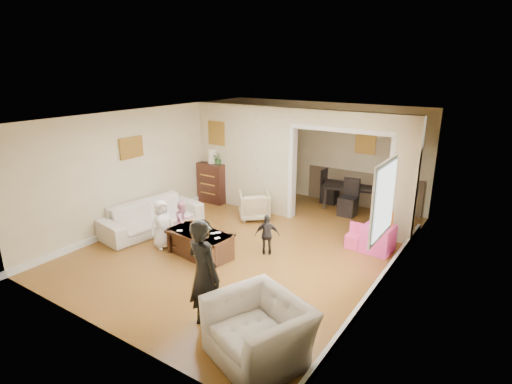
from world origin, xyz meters
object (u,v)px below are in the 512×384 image
Objects in this scene: table_lamp at (212,156)px; play_table at (378,239)px; coffee_table at (200,244)px; coffee_cup at (202,232)px; dresser at (213,182)px; child_kneel_b at (183,222)px; cyan_cup at (373,224)px; child_kneel_a at (162,224)px; child_toddler at (267,235)px; armchair_front at (259,331)px; adult_person at (204,275)px; sofa at (152,216)px; dining_table at (357,197)px; armchair_back at (254,205)px.

play_table is at bearing -7.45° from table_lamp.
coffee_table is 12.80× the size of coffee_cup.
dresser is 2.61m from child_kneel_b.
coffee_table is at bearing -143.43° from cyan_cup.
dresser is 2.93× the size of table_lamp.
child_kneel_a reaches higher than child_kneel_b.
armchair_front is at bearing 89.71° from child_toddler.
coffee_table is 2.35m from adult_person.
child_toddler is at bearing -64.15° from adult_person.
child_kneel_b is (-3.21, 2.08, 0.05)m from armchair_front.
sofa is at bearing -86.14° from table_lamp.
cyan_cup is (0.18, 3.78, 0.19)m from armchair_front.
table_lamp reaches higher than coffee_cup.
dining_table is (-0.96, 6.06, -0.08)m from armchair_front.
child_toddler is (2.89, -1.90, -0.83)m from table_lamp.
table_lamp is at bearing 0.00° from dresser.
adult_person reaches higher than coffee_cup.
coffee_cup reaches higher than coffee_table.
coffee_cup is 0.96m from child_kneel_a.
dresser is at bearing -37.77° from adult_person.
child_toddler is (-0.50, 2.42, -0.40)m from adult_person.
child_kneel_a is 1.14× the size of child_kneel_b.
armchair_back is at bearing 145.66° from armchair_front.
adult_person is (-1.14, -3.66, 0.23)m from cyan_cup.
child_kneel_a is at bearing -173.99° from coffee_cup.
coffee_cup is 1.23× the size of cyan_cup.
coffee_cup is at bearing -33.98° from adult_person.
child_kneel_a is at bearing -111.80° from sofa.
dining_table is (3.39, 1.63, -0.93)m from table_lamp.
adult_person is (-0.00, -5.95, 0.50)m from dining_table.
play_table is at bearing 137.09° from armchair_back.
sofa is at bearing 12.35° from armchair_back.
sofa is 4.78m from play_table.
armchair_back is 0.44× the size of adult_person.
dining_table is 5.97m from adult_person.
sofa is 3.16× the size of armchair_back.
child_kneel_b is at bearing -134.07° from dining_table.
sofa is at bearing -159.37° from cyan_cup.
table_lamp is (-0.16, 2.30, 0.91)m from sofa.
child_kneel_b is (-2.25, 1.97, -0.37)m from adult_person.
coffee_table is at bearing -92.57° from sofa.
armchair_back is 7.19× the size of coffee_cup.
cyan_cup is (-0.10, -0.05, 0.31)m from play_table.
child_kneel_a reaches higher than child_toddler.
child_kneel_a reaches higher than armchair_back.
child_toddler is at bearing 40.10° from coffee_cup.
armchair_back is at bearing -15.21° from table_lamp.
sofa is 2.76m from child_toddler.
play_table is 2.55m from dining_table.
child_toddler reaches higher than armchair_back.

